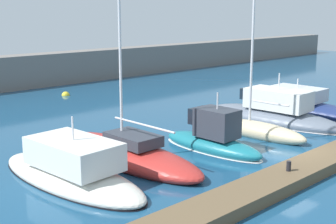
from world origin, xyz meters
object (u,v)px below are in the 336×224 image
motorboat_ivory_nearest (70,171)px  sailboat_red_second (127,152)px  motorboat_teal_third (213,139)px  mooring_buoy_yellow (66,95)px  sailboat_sand_fourth (259,130)px  motorboat_navy_sixth (306,107)px  motorboat_slate_fifth (273,114)px  dock_bollard (289,166)px

motorboat_ivory_nearest → sailboat_red_second: bearing=-85.4°
sailboat_red_second → motorboat_teal_third: size_ratio=3.35×
motorboat_ivory_nearest → mooring_buoy_yellow: size_ratio=13.59×
sailboat_sand_fourth → motorboat_navy_sixth: (7.76, 1.35, 0.02)m
motorboat_ivory_nearest → sailboat_red_second: sailboat_red_second is taller
motorboat_slate_fifth → dock_bollard: motorboat_slate_fifth is taller
dock_bollard → motorboat_slate_fifth: bearing=37.0°
motorboat_ivory_nearest → mooring_buoy_yellow: bearing=-34.9°
mooring_buoy_yellow → dock_bollard: dock_bollard is taller
motorboat_navy_sixth → mooring_buoy_yellow: size_ratio=13.38×
motorboat_slate_fifth → dock_bollard: size_ratio=23.06×
motorboat_slate_fifth → motorboat_navy_sixth: size_ratio=1.11×
motorboat_teal_third → dock_bollard: 5.51m
motorboat_navy_sixth → motorboat_teal_third: bearing=95.6°
motorboat_ivory_nearest → mooring_buoy_yellow: (11.08, 18.19, -0.47)m
motorboat_slate_fifth → dock_bollard: (-9.04, -6.80, 0.21)m
sailboat_red_second → motorboat_teal_third: bearing=-112.6°
motorboat_teal_third → dock_bollard: bearing=165.7°
sailboat_sand_fourth → motorboat_slate_fifth: (3.80, 1.56, 0.10)m
sailboat_red_second → mooring_buoy_yellow: sailboat_red_second is taller
motorboat_navy_sixth → dock_bollard: motorboat_navy_sixth is taller
mooring_buoy_yellow → motorboat_ivory_nearest: bearing=-121.4°
motorboat_ivory_nearest → sailboat_sand_fourth: size_ratio=0.95×
motorboat_teal_third → dock_bollard: motorboat_teal_third is taller
sailboat_red_second → motorboat_slate_fifth: (12.17, -0.36, 0.10)m
sailboat_sand_fourth → motorboat_slate_fifth: sailboat_sand_fourth is taller
sailboat_sand_fourth → mooring_buoy_yellow: (-0.84, 19.60, -0.42)m
sailboat_red_second → sailboat_sand_fourth: sailboat_red_second is taller
motorboat_slate_fifth → mooring_buoy_yellow: motorboat_slate_fifth is taller
motorboat_slate_fifth → motorboat_navy_sixth: (3.96, -0.21, -0.08)m
motorboat_ivory_nearest → sailboat_sand_fourth: sailboat_sand_fourth is taller
mooring_buoy_yellow → sailboat_sand_fourth: bearing=-87.5°
sailboat_red_second → mooring_buoy_yellow: size_ratio=31.18×
sailboat_sand_fourth → dock_bollard: 7.42m
sailboat_red_second → motorboat_slate_fifth: sailboat_red_second is taller
sailboat_red_second → motorboat_navy_sixth: (16.13, -0.57, 0.01)m
mooring_buoy_yellow → motorboat_teal_third: bearing=-99.2°
motorboat_ivory_nearest → mooring_buoy_yellow: motorboat_ivory_nearest is taller
motorboat_slate_fifth → motorboat_navy_sixth: motorboat_slate_fifth is taller
sailboat_sand_fourth → motorboat_slate_fifth: bearing=-69.2°
motorboat_ivory_nearest → sailboat_sand_fourth: (11.92, -1.41, -0.05)m
sailboat_red_second → dock_bollard: sailboat_red_second is taller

